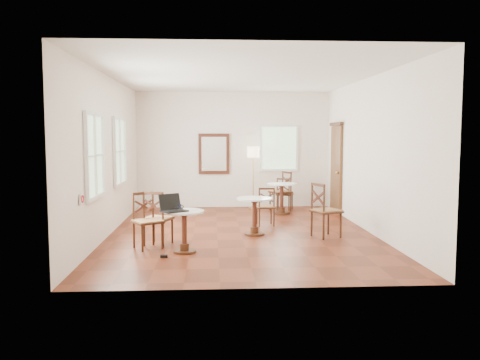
% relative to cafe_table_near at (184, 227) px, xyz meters
% --- Properties ---
extents(ground, '(7.00, 7.00, 0.00)m').
position_rel_cafe_table_near_xyz_m(ground, '(1.00, 1.56, -0.42)').
color(ground, '#612310').
rests_on(ground, ground).
extents(room_shell, '(5.02, 7.02, 3.01)m').
position_rel_cafe_table_near_xyz_m(room_shell, '(0.94, 1.83, 1.47)').
color(room_shell, white).
rests_on(room_shell, ground).
extents(cafe_table_near, '(0.64, 0.64, 0.68)m').
position_rel_cafe_table_near_xyz_m(cafe_table_near, '(0.00, 0.00, 0.00)').
color(cafe_table_near, '#3F1F0F').
rests_on(cafe_table_near, ground).
extents(cafe_table_mid, '(0.67, 0.67, 0.71)m').
position_rel_cafe_table_near_xyz_m(cafe_table_mid, '(1.25, 1.36, 0.02)').
color(cafe_table_mid, '#3F1F0F').
rests_on(cafe_table_mid, ground).
extents(cafe_table_back, '(0.70, 0.70, 0.74)m').
position_rel_cafe_table_near_xyz_m(cafe_table_back, '(2.11, 3.81, 0.03)').
color(cafe_table_back, '#3F1F0F').
rests_on(cafe_table_back, ground).
extents(chair_near_a, '(0.56, 0.56, 0.94)m').
position_rel_cafe_table_near_xyz_m(chair_near_a, '(-0.49, 0.58, 0.05)').
color(chair_near_a, '#3F1F0F').
rests_on(chair_near_a, ground).
extents(chair_near_b, '(0.59, 0.59, 0.93)m').
position_rel_cafe_table_near_xyz_m(chair_near_b, '(-0.64, 0.35, 0.04)').
color(chair_near_b, '#3F1F0F').
rests_on(chair_near_b, ground).
extents(chair_mid_a, '(0.40, 0.40, 0.81)m').
position_rel_cafe_table_near_xyz_m(chair_mid_a, '(1.56, 2.29, -0.02)').
color(chair_mid_a, '#3F1F0F').
rests_on(chair_mid_a, ground).
extents(chair_mid_b, '(0.61, 0.61, 1.01)m').
position_rel_cafe_table_near_xyz_m(chair_mid_b, '(2.53, 1.06, 0.08)').
color(chair_mid_b, '#3F1F0F').
rests_on(chair_mid_b, ground).
extents(chair_back_a, '(0.50, 0.50, 0.81)m').
position_rel_cafe_table_near_xyz_m(chair_back_a, '(2.28, 4.46, -0.02)').
color(chair_back_a, '#3F1F0F').
rests_on(chair_back_a, ground).
extents(chair_back_b, '(0.60, 0.60, 0.99)m').
position_rel_cafe_table_near_xyz_m(chair_back_b, '(2.17, 4.30, 0.07)').
color(chair_back_b, '#3F1F0F').
rests_on(chair_back_b, ground).
extents(floor_lamp, '(0.31, 0.31, 1.59)m').
position_rel_cafe_table_near_xyz_m(floor_lamp, '(1.50, 4.71, 0.93)').
color(floor_lamp, '#BF8C3F').
rests_on(floor_lamp, ground).
extents(laptop, '(0.49, 0.47, 0.27)m').
position_rel_cafe_table_near_xyz_m(laptop, '(-0.18, -0.05, 0.33)').
color(laptop, black).
rests_on(laptop, cafe_table_near).
extents(mouse, '(0.10, 0.09, 0.03)m').
position_rel_cafe_table_near_xyz_m(mouse, '(-0.10, -0.11, 0.28)').
color(mouse, black).
rests_on(mouse, cafe_table_near).
extents(navy_mug, '(0.12, 0.08, 0.09)m').
position_rel_cafe_table_near_xyz_m(navy_mug, '(-0.09, 0.11, 0.31)').
color(navy_mug, black).
rests_on(navy_mug, cafe_table_near).
extents(water_glass, '(0.06, 0.06, 0.10)m').
position_rel_cafe_table_near_xyz_m(water_glass, '(-0.10, -0.03, 0.31)').
color(water_glass, white).
rests_on(water_glass, cafe_table_near).
extents(power_adapter, '(0.11, 0.07, 0.04)m').
position_rel_cafe_table_near_xyz_m(power_adapter, '(-0.30, -0.32, -0.40)').
color(power_adapter, black).
rests_on(power_adapter, ground).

